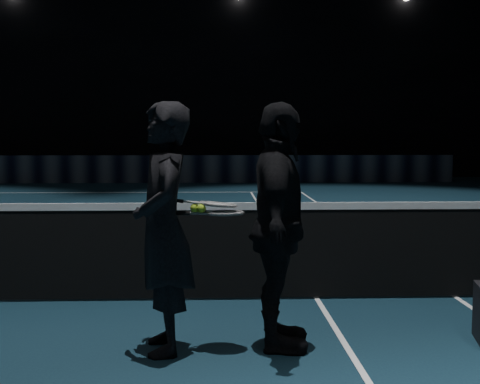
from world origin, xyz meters
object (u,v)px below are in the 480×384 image
object	(u,v)px
player_b	(279,227)
racket_upper	(218,204)
tennis_balls	(198,206)
player_a	(163,228)
racket_lower	(225,213)

from	to	relation	value
player_b	racket_upper	xyz separation A→B (m)	(-0.45, 0.03, 0.17)
racket_upper	tennis_balls	bearing A→B (deg)	-170.43
tennis_balls	racket_upper	bearing A→B (deg)	15.48
player_a	racket_lower	distance (m)	0.46
player_a	racket_lower	world-z (taller)	player_a
racket_lower	racket_upper	size ratio (longest dim) A/B	1.00
player_b	racket_lower	bearing A→B (deg)	97.68
tennis_balls	player_b	bearing A→B (deg)	1.42
tennis_balls	racket_lower	bearing A→B (deg)	0.44
racket_lower	player_b	bearing A→B (deg)	-0.00
racket_upper	tennis_balls	size ratio (longest dim) A/B	5.67
racket_upper	tennis_balls	distance (m)	0.15
player_a	racket_upper	bearing A→B (deg)	88.45
racket_lower	racket_upper	xyz separation A→B (m)	(-0.05, 0.04, 0.06)
racket_upper	player_b	bearing A→B (deg)	-9.08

